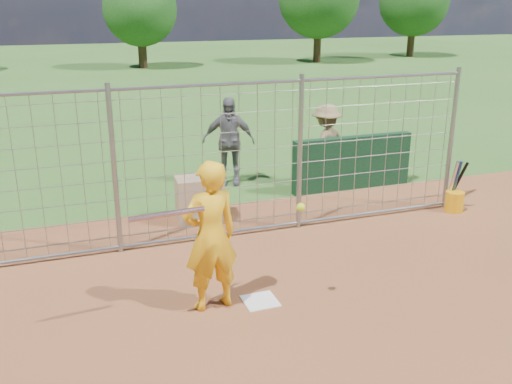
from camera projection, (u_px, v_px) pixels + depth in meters
name	position (u px, v px, depth m)	size (l,w,h in m)	color
ground	(255.00, 295.00, 7.54)	(100.00, 100.00, 0.00)	#2D591E
home_plate	(260.00, 301.00, 7.36)	(0.43, 0.43, 0.02)	silver
dugout_wall	(352.00, 163.00, 11.67)	(2.60, 0.20, 1.10)	#11381E
batter	(211.00, 237.00, 6.95)	(0.70, 0.46, 1.92)	yellow
bystander_b	(229.00, 141.00, 11.87)	(1.08, 0.45, 1.85)	slate
bystander_c	(326.00, 145.00, 11.86)	(1.10, 0.63, 1.70)	olive
equipment_bin	(199.00, 199.00, 9.98)	(0.80, 0.55, 0.80)	tan
equipment_in_play	(201.00, 212.00, 6.41)	(2.06, 0.21, 0.17)	silver
bucket_with_bats	(454.00, 199.00, 10.48)	(0.34, 0.40, 0.97)	#ED9E0C
backstop_fence	(212.00, 165.00, 8.93)	(9.08, 0.08, 2.60)	gray
tree_line	(141.00, 1.00, 32.48)	(44.66, 6.72, 6.48)	#3F2B19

